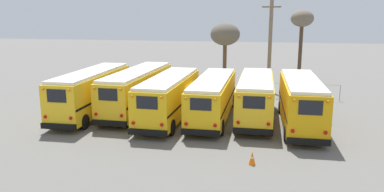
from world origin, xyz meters
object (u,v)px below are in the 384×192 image
Objects in this scene: school_bus_4 at (256,96)px; bare_tree_1 at (302,21)px; traffic_cone at (252,158)px; school_bus_0 at (92,91)px; school_bus_5 at (301,101)px; school_bus_1 at (138,89)px; school_bus_2 at (169,96)px; utility_pole at (270,43)px; school_bus_3 at (213,96)px; bare_tree_0 at (225,35)px.

school_bus_4 is 18.26m from bare_tree_1.
school_bus_0 is at bearing 148.67° from traffic_cone.
school_bus_5 is 14.03× the size of traffic_cone.
school_bus_1 is 1.11× the size of school_bus_2.
traffic_cone is (6.25, -7.26, -1.37)m from school_bus_2.
school_bus_5 is at bearing -21.31° from school_bus_4.
traffic_cone is at bearing -88.66° from school_bus_4.
utility_pole is at bearing 100.25° from school_bus_5.
school_bus_0 is 17.79m from utility_pole.
school_bus_5 is at bearing -6.94° from school_bus_3.
school_bus_0 is 1.56× the size of bare_tree_0.
school_bus_2 is (6.05, -0.23, -0.09)m from school_bus_0.
traffic_cone is (0.20, -8.54, -1.35)m from school_bus_4.
school_bus_4 is (6.05, 1.28, -0.02)m from school_bus_2.
traffic_cone is (-0.66, -19.32, -4.38)m from utility_pole.
school_bus_3 is at bearing -109.09° from utility_pole.
school_bus_2 is at bearing -31.87° from school_bus_1.
school_bus_0 is at bearing -132.01° from bare_tree_1.
bare_tree_0 is at bearing 117.96° from school_bus_5.
bare_tree_1 is (13.29, 16.45, 4.94)m from school_bus_1.
bare_tree_0 reaches higher than school_bus_1.
school_bus_4 is 1.04× the size of utility_pole.
utility_pole is (-2.16, 11.96, 2.97)m from school_bus_5.
bare_tree_0 is 9.69× the size of traffic_cone.
traffic_cone is at bearing -49.28° from school_bus_2.
school_bus_3 is at bearing -9.76° from school_bus_1.
school_bus_4 is 12.37m from bare_tree_0.
bare_tree_0 reaches higher than school_bus_3.
school_bus_5 is 14.53m from bare_tree_0.
school_bus_4 is at bearing 158.69° from school_bus_5.
school_bus_2 is at bearing -168.02° from school_bus_4.
utility_pole is 1.40× the size of bare_tree_0.
school_bus_0 is 14.47m from traffic_cone.
school_bus_3 is 12.29m from bare_tree_0.
school_bus_0 reaches higher than school_bus_3.
school_bus_1 is 1.06× the size of school_bus_3.
school_bus_3 is at bearing 173.06° from school_bus_5.
school_bus_4 is at bearing 11.98° from school_bus_2.
school_bus_0 is 1.11× the size of utility_pole.
bare_tree_1 reaches higher than traffic_cone.
bare_tree_0 is (8.52, 12.31, 3.57)m from school_bus_0.
school_bus_3 is (3.02, 0.84, -0.06)m from school_bus_2.
bare_tree_0 is at bearing 107.62° from school_bus_4.
school_bus_5 is (9.07, 0.10, 0.05)m from school_bus_2.
school_bus_5 is at bearing 0.66° from school_bus_2.
school_bus_3 is at bearing 3.87° from school_bus_0.
bare_tree_1 is at bearing 36.64° from bare_tree_0.
school_bus_3 is 1.57× the size of bare_tree_0.
bare_tree_0 is (5.50, 10.66, 3.61)m from school_bus_1.
school_bus_4 is at bearing 5.00° from school_bus_0.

